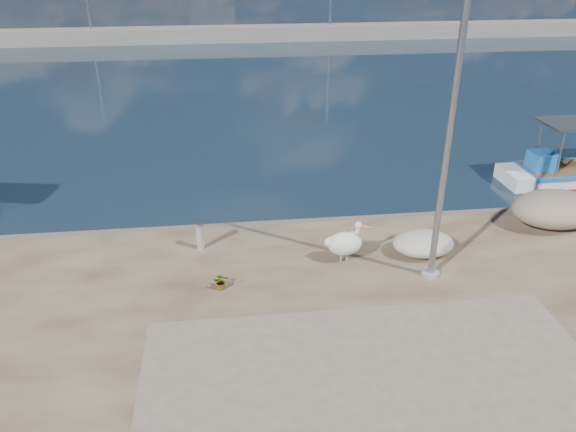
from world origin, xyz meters
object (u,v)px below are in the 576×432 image
at_px(boat_right, 571,175).
at_px(bollard_near, 200,235).
at_px(pelican, 345,243).
at_px(lamp_post, 446,151).

bearing_deg(boat_right, bollard_near, -163.56).
bearing_deg(bollard_near, pelican, -16.72).
xyz_separation_m(boat_right, pelican, (-9.72, -5.44, 0.85)).
height_order(pelican, bollard_near, pelican).
distance_m(boat_right, bollard_near, 14.17).
relative_size(pelican, bollard_near, 1.55).
xyz_separation_m(lamp_post, bollard_near, (-5.76, 2.01, -2.87)).
height_order(boat_right, lamp_post, lamp_post).
bearing_deg(pelican, boat_right, 39.97).
bearing_deg(lamp_post, bollard_near, 160.78).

